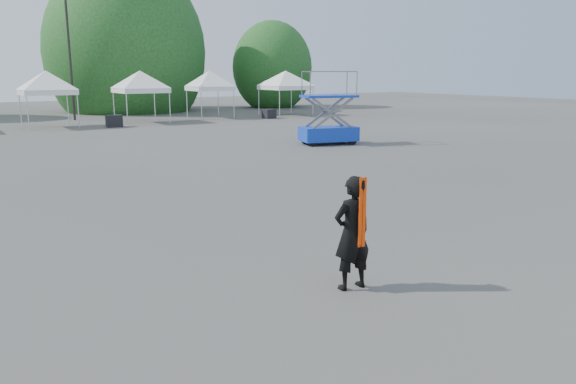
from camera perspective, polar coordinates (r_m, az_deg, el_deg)
ground at (r=10.78m, az=1.30°, el=-5.51°), size 120.00×120.00×0.00m
light_pole_east at (r=41.49m, az=-21.42°, el=14.44°), size 0.60×0.25×9.80m
tree_mid_e at (r=49.76m, az=-16.14°, el=13.49°), size 5.12×5.12×7.79m
tree_far_e at (r=53.30m, az=-1.61°, el=12.52°), size 3.84×3.84×5.84m
tent_e at (r=36.50m, az=-23.39°, el=10.84°), size 4.15×4.15×3.88m
tent_f at (r=37.94m, az=-14.82°, el=11.43°), size 4.21×4.21×3.88m
tent_g at (r=41.01m, az=-7.99°, el=11.73°), size 3.83×3.83×3.88m
tent_h at (r=43.17m, az=-0.24°, el=11.87°), size 4.51×4.51×3.88m
man at (r=8.54m, az=6.55°, el=-4.16°), size 0.66×0.45×1.76m
scissor_lift at (r=25.77m, az=4.17°, el=8.53°), size 2.78×1.86×3.29m
crate_mid at (r=35.49m, az=-17.25°, el=6.90°), size 1.01×0.83×0.72m
crate_east at (r=40.25m, az=-1.94°, el=7.95°), size 0.92×0.76×0.65m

